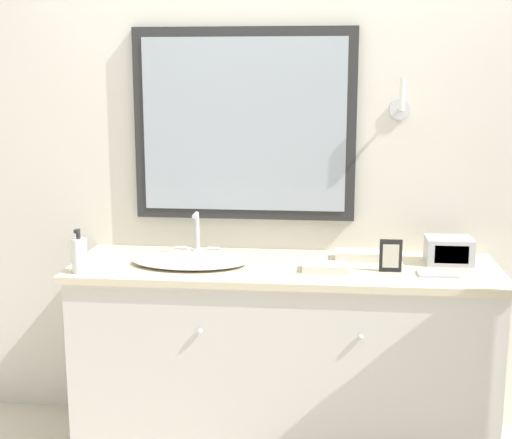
{
  "coord_description": "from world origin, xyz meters",
  "views": [
    {
      "loc": [
        0.18,
        -2.69,
        1.67
      ],
      "look_at": [
        -0.12,
        0.31,
        1.06
      ],
      "focal_mm": 50.0,
      "sensor_mm": 36.0,
      "label": 1
    }
  ],
  "objects_px": {
    "soap_bottle": "(79,255)",
    "picture_frame": "(391,256)",
    "sink_basin": "(191,260)",
    "appliance_box": "(449,251)"
  },
  "relations": [
    {
      "from": "soap_bottle",
      "to": "picture_frame",
      "type": "xyz_separation_m",
      "value": [
        1.29,
        0.15,
        -0.01
      ]
    },
    {
      "from": "sink_basin",
      "to": "picture_frame",
      "type": "bearing_deg",
      "value": -2.72
    },
    {
      "from": "soap_bottle",
      "to": "picture_frame",
      "type": "distance_m",
      "value": 1.3
    },
    {
      "from": "appliance_box",
      "to": "picture_frame",
      "type": "xyz_separation_m",
      "value": [
        -0.27,
        -0.17,
        0.01
      ]
    },
    {
      "from": "appliance_box",
      "to": "picture_frame",
      "type": "distance_m",
      "value": 0.31
    },
    {
      "from": "sink_basin",
      "to": "soap_bottle",
      "type": "xyz_separation_m",
      "value": [
        -0.43,
        -0.19,
        0.06
      ]
    },
    {
      "from": "soap_bottle",
      "to": "appliance_box",
      "type": "relative_size",
      "value": 0.94
    },
    {
      "from": "soap_bottle",
      "to": "picture_frame",
      "type": "bearing_deg",
      "value": 6.4
    },
    {
      "from": "soap_bottle",
      "to": "picture_frame",
      "type": "relative_size",
      "value": 1.36
    },
    {
      "from": "sink_basin",
      "to": "picture_frame",
      "type": "relative_size",
      "value": 3.68
    }
  ]
}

